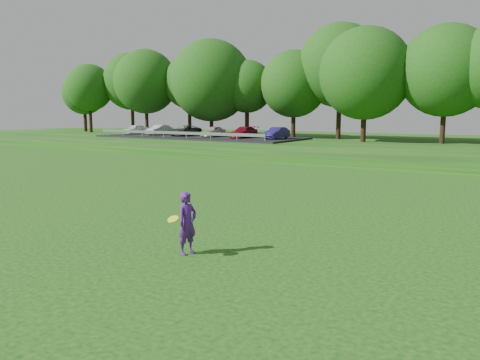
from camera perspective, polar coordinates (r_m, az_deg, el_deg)
The scene contains 6 objects.
ground at distance 13.26m, azimuth -9.55°, elevation -7.22°, with size 140.00×140.00×0.00m, color #0D430C.
berm at distance 44.41m, azimuth 21.30°, elevation 3.57°, with size 130.00×30.00×0.60m, color #0D430C.
walking_path at distance 30.88m, azimuth 16.12°, elevation 1.46°, with size 130.00×1.60×0.04m, color gray.
treeline at distance 48.44m, azimuth 22.76°, elevation 13.09°, with size 104.00×7.00×15.00m, color #1B4710, non-canonical shape.
parking_lot at distance 53.42m, azimuth -5.10°, elevation 5.62°, with size 24.00×9.00×1.38m.
woman at distance 11.72m, azimuth -6.44°, elevation -5.25°, with size 0.43×0.93×1.57m.
Camera 1 is at (8.61, -9.45, 3.52)m, focal length 35.00 mm.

